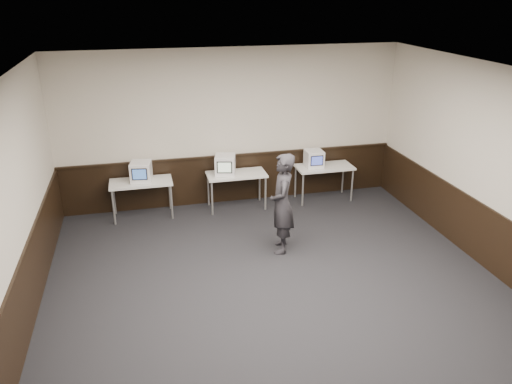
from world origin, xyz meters
TOP-DOWN VIEW (x-y plane):
  - floor at (0.00, 0.00)m, footprint 8.00×8.00m
  - ceiling at (0.00, 0.00)m, footprint 8.00×8.00m
  - back_wall at (0.00, 4.00)m, footprint 7.00×0.00m
  - left_wall at (-3.50, 0.00)m, footprint 0.00×8.00m
  - wainscot_back at (0.00, 3.98)m, footprint 6.98×0.04m
  - wainscot_left at (-3.48, 0.00)m, footprint 0.04×7.98m
  - wainscot_right at (3.48, 0.00)m, footprint 0.04×7.98m
  - wainscot_rail at (0.00, 3.96)m, footprint 6.98×0.06m
  - desk_left at (-1.90, 3.60)m, footprint 1.20×0.60m
  - desk_center at (0.00, 3.60)m, footprint 1.20×0.60m
  - desk_right at (1.90, 3.60)m, footprint 1.20×0.60m
  - emac_left at (-1.88, 3.62)m, footprint 0.45×0.47m
  - emac_center at (-0.22, 3.61)m, footprint 0.49×0.50m
  - emac_right at (1.67, 3.62)m, footprint 0.37×0.40m
  - person at (0.39, 1.64)m, footprint 0.56×0.72m

SIDE VIEW (x-z plane):
  - floor at x=0.00m, z-range 0.00..0.00m
  - wainscot_back at x=0.00m, z-range 0.00..1.00m
  - wainscot_left at x=-3.48m, z-range 0.00..1.00m
  - wainscot_right at x=3.48m, z-range 0.00..1.00m
  - desk_left at x=-1.90m, z-range 0.30..1.05m
  - desk_center at x=0.00m, z-range 0.30..1.05m
  - desk_right at x=1.90m, z-range 0.30..1.05m
  - person at x=0.39m, z-range 0.00..1.75m
  - emac_right at x=1.67m, z-range 0.75..1.11m
  - emac_left at x=-1.88m, z-range 0.75..1.14m
  - emac_center at x=-0.22m, z-range 0.75..1.15m
  - wainscot_rail at x=0.00m, z-range 1.00..1.04m
  - back_wall at x=0.00m, z-range -1.90..5.10m
  - left_wall at x=-3.50m, z-range -2.40..5.60m
  - ceiling at x=0.00m, z-range 3.20..3.20m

